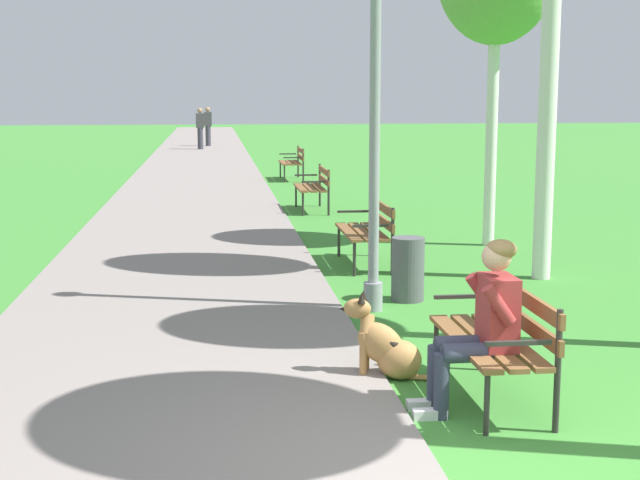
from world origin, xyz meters
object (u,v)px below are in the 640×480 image
park_bench_near (499,333)px  person_seated_on_near_bench (482,319)px  park_bench_far (315,184)px  dog_shepherd (386,347)px  lamp_post_near (375,84)px  pedestrian_further_distant (208,127)px  pedestrian_distant (200,129)px  park_bench_mid (369,227)px  litter_bin (408,269)px  park_bench_furthest (294,160)px

park_bench_near → person_seated_on_near_bench: person_seated_on_near_bench is taller
park_bench_far → dog_shepherd: size_ratio=1.86×
lamp_post_near → pedestrian_further_distant: (-1.79, 29.11, -1.50)m
person_seated_on_near_bench → park_bench_near: bearing=49.9°
person_seated_on_near_bench → pedestrian_distant: pedestrian_distant is taller
park_bench_near → dog_shepherd: park_bench_near is taller
park_bench_mid → litter_bin: (0.08, -2.06, -0.16)m
person_seated_on_near_bench → dog_shepherd: (-0.52, 0.84, -0.42)m
park_bench_mid → litter_bin: bearing=-87.9°
park_bench_far → pedestrian_distant: bearing=97.2°
park_bench_near → pedestrian_distant: 29.88m
lamp_post_near → pedestrian_distant: (-2.09, 26.92, -1.50)m
litter_bin → pedestrian_further_distant: size_ratio=0.42×
park_bench_mid → park_bench_far: same height
park_bench_near → litter_bin: 3.27m
park_bench_far → person_seated_on_near_bench: 11.19m
pedestrian_further_distant → pedestrian_distant: bearing=-97.7°
dog_shepherd → park_bench_furthest: bearing=87.4°
park_bench_far → park_bench_furthest: bearing=88.5°
park_bench_far → dog_shepherd: bearing=-93.3°
park_bench_furthest → lamp_post_near: (-0.46, -14.35, 1.83)m
park_bench_furthest → litter_bin: park_bench_furthest is taller
park_bench_furthest → litter_bin: size_ratio=2.14×
park_bench_mid → litter_bin: 2.07m
park_bench_mid → litter_bin: park_bench_mid is taller
park_bench_near → pedestrian_further_distant: 32.04m
pedestrian_further_distant → lamp_post_near: bearing=-86.5°
lamp_post_near → park_bench_mid: bearing=81.2°
person_seated_on_near_bench → dog_shepherd: person_seated_on_near_bench is taller
lamp_post_near → person_seated_on_near_bench: bearing=-85.8°
park_bench_mid → pedestrian_distant: size_ratio=0.91×
park_bench_far → pedestrian_further_distant: bearing=95.7°
park_bench_near → park_bench_mid: bearing=90.5°
litter_bin → person_seated_on_near_bench: bearing=-93.8°
park_bench_far → pedestrian_distant: size_ratio=0.91×
lamp_post_near → pedestrian_distant: bearing=94.4°
lamp_post_near → pedestrian_further_distant: lamp_post_near is taller
park_bench_near → park_bench_furthest: bearing=89.9°
park_bench_near → litter_bin: park_bench_near is taller
dog_shepherd → park_bench_far: bearing=86.7°
dog_shepherd → person_seated_on_near_bench: bearing=-58.2°
park_bench_near → park_bench_mid: size_ratio=1.00×
litter_bin → park_bench_mid: bearing=92.1°
pedestrian_further_distant → person_seated_on_near_bench: bearing=-86.4°
park_bench_furthest → park_bench_far: bearing=-91.5°
lamp_post_near → pedestrian_further_distant: size_ratio=2.75×
person_seated_on_near_bench → park_bench_furthest: bearing=89.2°
park_bench_mid → park_bench_furthest: same height
park_bench_far → litter_bin: park_bench_far is taller
litter_bin → pedestrian_distant: pedestrian_distant is taller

